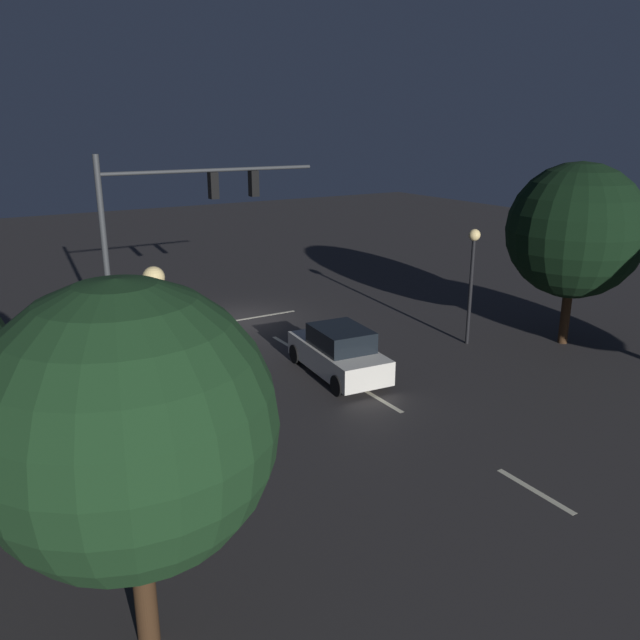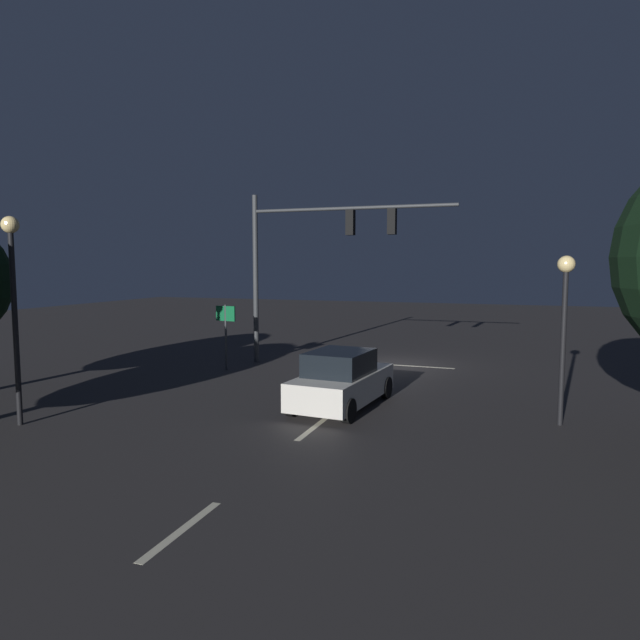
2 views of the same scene
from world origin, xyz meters
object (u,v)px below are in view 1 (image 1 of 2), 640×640
Objects in this scene: street_lamp_right_kerb at (159,347)px; route_sign at (117,318)px; traffic_signal_assembly at (175,212)px; tree_right_near at (129,426)px; tree_left_far at (575,231)px; car_approaching at (339,352)px; street_lamp_left_kerb at (472,263)px.

street_lamp_right_kerb is 2.08× the size of route_sign.
street_lamp_right_kerb is at bearing 68.93° from traffic_signal_assembly.
tree_right_near is 0.89× the size of tree_left_far.
car_approaching is (-3.19, 6.34, -4.20)m from traffic_signal_assembly.
tree_right_near reaches higher than street_lamp_right_kerb.
street_lamp_right_kerb is (4.24, 11.00, -1.22)m from traffic_signal_assembly.
tree_left_far is at bearing 169.24° from car_approaching.
traffic_signal_assembly is at bearing -111.84° from tree_right_near.
traffic_signal_assembly is at bearing -111.07° from street_lamp_right_kerb.
street_lamp_right_kerb is 0.79× the size of tree_left_far.
tree_right_near is 19.33m from tree_left_far.
street_lamp_left_kerb is 3.93m from tree_left_far.
traffic_signal_assembly is 1.25× the size of tree_left_far.
tree_left_far is at bearing 150.05° from street_lamp_left_kerb.
traffic_signal_assembly reaches higher than tree_left_far.
street_lamp_left_kerb is 14.27m from street_lamp_right_kerb.
route_sign is (-1.26, -8.85, -1.88)m from street_lamp_right_kerb.
tree_right_near is (5.80, 14.48, -1.13)m from traffic_signal_assembly.
tree_left_far is (-12.44, 8.10, -0.64)m from traffic_signal_assembly.
tree_right_near is at bearing 19.29° from tree_left_far.
tree_right_near is (9.00, 8.14, 3.08)m from car_approaching.
tree_left_far reaches higher than tree_right_near.
tree_left_far reaches higher than route_sign.
car_approaching is at bearing 1.05° from street_lamp_left_kerb.
street_lamp_right_kerb is at bearing 19.55° from street_lamp_left_kerb.
car_approaching is 0.65× the size of tree_left_far.
tree_right_near is at bearing 65.80° from street_lamp_right_kerb.
car_approaching is at bearing -137.85° from tree_right_near.
route_sign is at bearing -102.89° from tree_right_near.
traffic_signal_assembly is 15.64m from tree_right_near.
route_sign is at bearing -34.14° from car_approaching.
traffic_signal_assembly reaches higher than tree_right_near.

